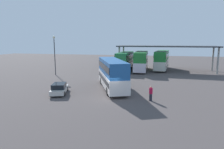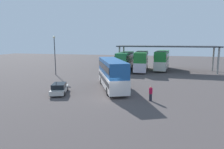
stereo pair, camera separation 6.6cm
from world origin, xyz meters
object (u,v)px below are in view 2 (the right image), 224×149
object	(u,v)px
double_decker_near_canopy	(125,60)
double_decker_far_right	(162,60)
lamppost_tall	(55,51)
pedestrian_waiting	(151,93)
double_decker_main	(112,73)
parked_hatchback	(59,88)
double_decker_mid_row	(141,60)

from	to	relation	value
double_decker_near_canopy	double_decker_far_right	xyz separation A→B (m)	(8.20, 2.18, 0.14)
lamppost_tall	pedestrian_waiting	xyz separation A→B (m)	(18.91, -13.15, -3.91)
double_decker_main	double_decker_near_canopy	size ratio (longest dim) A/B	0.97
parked_hatchback	double_decker_mid_row	bearing A→B (deg)	-38.20
double_decker_main	double_decker_mid_row	bearing A→B (deg)	-31.33
double_decker_near_canopy	double_decker_far_right	world-z (taller)	double_decker_far_right
double_decker_near_canopy	parked_hatchback	bearing A→B (deg)	169.30
double_decker_main	lamppost_tall	size ratio (longest dim) A/B	1.42
double_decker_mid_row	lamppost_tall	xyz separation A→B (m)	(-15.89, -9.27, 2.42)
double_decker_far_right	lamppost_tall	distance (m)	23.74
double_decker_main	parked_hatchback	distance (m)	7.33
pedestrian_waiting	lamppost_tall	bearing A→B (deg)	-179.90
double_decker_far_right	pedestrian_waiting	distance (m)	25.22
lamppost_tall	double_decker_main	bearing A→B (deg)	-32.53
double_decker_mid_row	lamppost_tall	distance (m)	18.55
double_decker_near_canopy	lamppost_tall	xyz separation A→B (m)	(-12.15, -9.81, 2.52)
double_decker_mid_row	pedestrian_waiting	distance (m)	22.67
double_decker_far_right	lamppost_tall	size ratio (longest dim) A/B	1.40
double_decker_near_canopy	double_decker_mid_row	bearing A→B (deg)	-97.40
parked_hatchback	pedestrian_waiting	bearing A→B (deg)	-109.65
double_decker_main	double_decker_mid_row	size ratio (longest dim) A/B	0.98
double_decker_near_canopy	double_decker_far_right	bearing A→B (deg)	-74.38
parked_hatchback	double_decker_far_right	world-z (taller)	double_decker_far_right
double_decker_mid_row	double_decker_near_canopy	bearing A→B (deg)	80.63
lamppost_tall	double_decker_mid_row	bearing A→B (deg)	30.27
double_decker_main	double_decker_near_canopy	world-z (taller)	double_decker_near_canopy
parked_hatchback	pedestrian_waiting	distance (m)	11.33
double_decker_near_canopy	lamppost_tall	size ratio (longest dim) A/B	1.47
double_decker_main	parked_hatchback	size ratio (longest dim) A/B	2.42
pedestrian_waiting	double_decker_mid_row	bearing A→B (deg)	132.60
double_decker_main	parked_hatchback	bearing A→B (deg)	102.20
parked_hatchback	lamppost_tall	distance (m)	15.37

